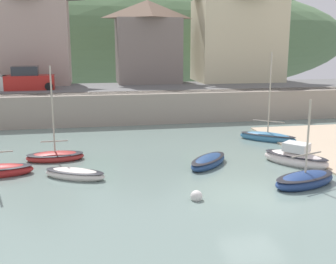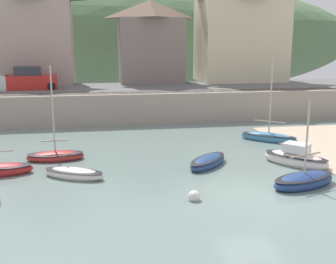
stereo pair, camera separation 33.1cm
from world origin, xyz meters
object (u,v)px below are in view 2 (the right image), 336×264
waterfront_building_right (241,27)px  sailboat_far_left (208,162)px  waterfront_building_left (33,27)px  sailboat_tall_mast (55,156)px  dinghy_open_wooden (74,174)px  rowboat_small_beached (269,137)px  parked_car_by_wall (31,80)px  sailboat_nearest_shore (304,180)px  fishing_boat_green (296,159)px  mooring_buoy (194,197)px  waterfront_building_centre (150,41)px

waterfront_building_right → sailboat_far_left: 23.57m
waterfront_building_left → sailboat_far_left: bearing=-61.3°
waterfront_building_left → sailboat_tall_mast: bearing=-79.8°
waterfront_building_left → dinghy_open_wooden: (4.43, -21.41, -7.43)m
waterfront_building_left → rowboat_small_beached: size_ratio=1.74×
dinghy_open_wooden → sailboat_tall_mast: size_ratio=0.61×
parked_car_by_wall → waterfront_building_right: bearing=9.7°
sailboat_nearest_shore → parked_car_by_wall: (-14.56, 19.83, 2.94)m
fishing_boat_green → rowboat_small_beached: rowboat_small_beached is taller
rowboat_small_beached → sailboat_far_left: size_ratio=1.85×
sailboat_tall_mast → mooring_buoy: (6.20, -7.08, -0.08)m
sailboat_nearest_shore → fishing_boat_green: 3.33m
waterfront_building_centre → waterfront_building_left: bearing=180.0°
sailboat_nearest_shore → sailboat_tall_mast: sailboat_tall_mast is taller
waterfront_building_centre → parked_car_by_wall: 12.03m
waterfront_building_centre → waterfront_building_right: (9.12, 0.00, 1.35)m
sailboat_nearest_shore → sailboat_tall_mast: size_ratio=0.78×
sailboat_tall_mast → sailboat_nearest_shore: bearing=-30.1°
waterfront_building_left → sailboat_nearest_shore: bearing=-58.8°
waterfront_building_right → fishing_boat_green: (-4.11, -21.20, -7.38)m
fishing_boat_green → sailboat_far_left: fishing_boat_green is taller
dinghy_open_wooden → waterfront_building_left: bearing=128.4°
waterfront_building_centre → fishing_boat_green: waterfront_building_centre is taller
sailboat_nearest_shore → fishing_boat_green: sailboat_nearest_shore is taller
waterfront_building_left → waterfront_building_right: 19.99m
waterfront_building_right → rowboat_small_beached: bearing=-102.0°
waterfront_building_left → waterfront_building_right: (19.99, -0.00, 0.09)m
waterfront_building_right → dinghy_open_wooden: bearing=-126.0°
dinghy_open_wooden → parked_car_by_wall: size_ratio=0.77×
sailboat_nearest_shore → dinghy_open_wooden: sailboat_nearest_shore is taller
fishing_boat_green → parked_car_by_wall: (-15.71, 16.70, 2.86)m
dinghy_open_wooden → parked_car_by_wall: parked_car_by_wall is taller
waterfront_building_left → waterfront_building_right: bearing=-0.0°
waterfront_building_left → mooring_buoy: (9.46, -25.17, -7.48)m
rowboat_small_beached → sailboat_far_left: 7.07m
waterfront_building_left → sailboat_nearest_shore: size_ratio=2.50×
waterfront_building_right → rowboat_small_beached: (-3.39, -15.93, -7.45)m
sailboat_tall_mast → waterfront_building_centre: bearing=65.6°
fishing_boat_green → mooring_buoy: size_ratio=6.92×
sailboat_nearest_shore → rowboat_small_beached: (1.87, 8.40, 0.01)m
parked_car_by_wall → waterfront_building_left: bearing=89.1°
sailboat_nearest_shore → fishing_boat_green: (1.15, 3.13, 0.08)m
rowboat_small_beached → parked_car_by_wall: rowboat_small_beached is taller
sailboat_tall_mast → parked_car_by_wall: size_ratio=1.26×
waterfront_building_centre → sailboat_nearest_shore: (3.86, -24.33, -6.11)m
waterfront_building_right → dinghy_open_wooden: (-15.56, -21.41, -7.52)m
fishing_boat_green → rowboat_small_beached: (0.72, 5.27, -0.07)m
waterfront_building_right → parked_car_by_wall: size_ratio=2.50×
waterfront_building_left → sailboat_tall_mast: 19.81m
waterfront_building_right → waterfront_building_left: bearing=180.0°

